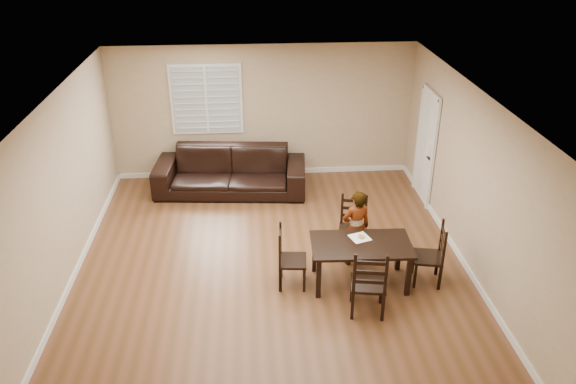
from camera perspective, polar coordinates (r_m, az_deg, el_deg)
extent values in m
plane|color=brown|center=(8.77, -1.62, -7.77)|extent=(7.00, 7.00, 0.00)
cube|color=tan|center=(11.31, -2.57, 8.10)|extent=(6.00, 0.04, 2.70)
cube|color=tan|center=(5.20, 0.10, -17.43)|extent=(6.00, 0.04, 2.70)
cube|color=tan|center=(8.52, -22.34, -0.54)|extent=(0.04, 7.00, 2.70)
cube|color=tan|center=(8.71, 18.37, 0.77)|extent=(0.04, 7.00, 2.70)
cube|color=white|center=(7.57, -1.89, 9.30)|extent=(6.00, 7.00, 0.04)
cube|color=white|center=(11.20, -8.30, 9.27)|extent=(1.40, 0.08, 1.40)
cube|color=white|center=(10.71, 13.84, 4.38)|extent=(0.06, 0.94, 2.05)
cylinder|color=#332114|center=(10.47, 14.11, 3.36)|extent=(0.06, 0.06, 0.02)
cube|color=white|center=(11.78, -2.44, 2.08)|extent=(6.00, 0.03, 0.10)
cube|color=white|center=(9.14, -20.84, -7.79)|extent=(0.03, 7.00, 0.10)
cube|color=white|center=(9.33, 17.14, -6.42)|extent=(0.03, 7.00, 0.10)
cube|color=black|center=(8.18, 7.47, -5.34)|extent=(1.47, 0.86, 0.04)
cube|color=black|center=(8.02, 3.11, -8.76)|extent=(0.07, 0.07, 0.64)
cube|color=black|center=(8.23, 12.14, -8.37)|extent=(0.07, 0.07, 0.64)
cube|color=black|center=(8.55, 2.73, -6.22)|extent=(0.07, 0.07, 0.64)
cube|color=black|center=(8.75, 11.17, -5.93)|extent=(0.07, 0.07, 0.64)
cube|color=black|center=(8.98, 6.58, -3.89)|extent=(0.51, 0.49, 0.04)
cube|color=black|center=(9.11, 6.64, -2.94)|extent=(0.43, 0.13, 0.96)
cube|color=black|center=(8.95, 5.26, -5.57)|extent=(0.05, 0.05, 0.40)
cube|color=black|center=(8.95, 7.67, -5.73)|extent=(0.05, 0.05, 0.40)
cube|color=black|center=(9.25, 5.38, -4.43)|extent=(0.05, 0.05, 0.40)
cube|color=black|center=(9.24, 7.71, -4.58)|extent=(0.05, 0.05, 0.40)
cube|color=black|center=(7.76, 8.14, -9.22)|extent=(0.53, 0.51, 0.04)
cube|color=black|center=(7.55, 8.24, -9.66)|extent=(0.47, 0.12, 1.04)
cube|color=black|center=(8.06, 9.44, -9.83)|extent=(0.05, 0.05, 0.43)
cube|color=black|center=(8.03, 6.51, -9.75)|extent=(0.05, 0.05, 0.43)
cube|color=black|center=(7.76, 9.61, -11.47)|extent=(0.05, 0.05, 0.43)
cube|color=black|center=(7.74, 6.56, -11.40)|extent=(0.05, 0.05, 0.43)
cube|color=black|center=(8.21, 0.47, -6.99)|extent=(0.44, 0.46, 0.04)
cube|color=black|center=(8.18, -0.80, -6.59)|extent=(0.08, 0.43, 0.95)
cube|color=black|center=(8.18, 1.67, -8.97)|extent=(0.04, 0.04, 0.39)
cube|color=black|center=(8.48, 1.65, -7.50)|extent=(0.04, 0.04, 0.39)
cube|color=black|center=(8.18, -0.76, -8.94)|extent=(0.04, 0.04, 0.39)
cube|color=black|center=(8.49, -0.68, -7.48)|extent=(0.04, 0.04, 0.39)
cube|color=black|center=(8.52, 14.01, -6.45)|extent=(0.48, 0.51, 0.04)
cube|color=black|center=(8.51, 15.29, -6.12)|extent=(0.12, 0.43, 0.97)
cube|color=black|center=(8.77, 12.61, -6.92)|extent=(0.05, 0.05, 0.40)
cube|color=black|center=(8.46, 12.78, -8.33)|extent=(0.05, 0.05, 0.40)
cube|color=black|center=(8.82, 14.87, -7.02)|extent=(0.05, 0.05, 0.40)
cube|color=black|center=(8.51, 15.13, -8.42)|extent=(0.05, 0.05, 0.40)
imported|color=gray|center=(8.63, 6.92, -3.67)|extent=(0.51, 0.39, 1.25)
cube|color=white|center=(8.30, 7.30, -4.61)|extent=(0.34, 0.34, 0.00)
torus|color=#CC9349|center=(8.29, 7.44, -4.50)|extent=(0.10, 0.10, 0.03)
torus|color=white|center=(8.29, 7.44, -4.44)|extent=(0.09, 0.09, 0.02)
imported|color=black|center=(10.96, -5.86, 2.12)|extent=(2.98, 1.38, 0.84)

